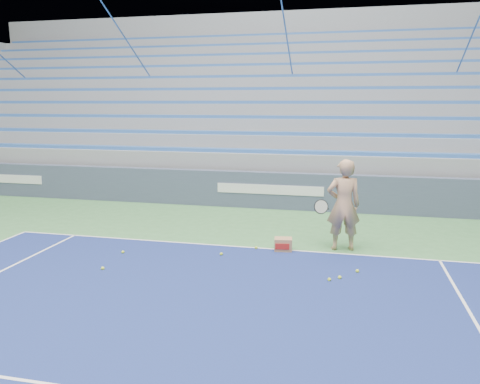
% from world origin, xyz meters
% --- Properties ---
extents(sponsor_barrier, '(30.00, 0.32, 1.10)m').
position_xyz_m(sponsor_barrier, '(0.00, 15.88, 0.55)').
color(sponsor_barrier, '#3E485F').
rests_on(sponsor_barrier, ground).
extents(bleachers, '(31.00, 9.15, 7.30)m').
position_xyz_m(bleachers, '(0.00, 21.60, 2.36)').
color(bleachers, gray).
rests_on(bleachers, ground).
extents(tennis_player, '(1.01, 0.92, 1.99)m').
position_xyz_m(tennis_player, '(2.17, 12.24, 0.99)').
color(tennis_player, tan).
rests_on(tennis_player, ground).
extents(ball_box, '(0.41, 0.34, 0.28)m').
position_xyz_m(ball_box, '(0.93, 11.85, 0.14)').
color(ball_box, '#A3764F').
rests_on(ball_box, ground).
extents(tennis_ball_0, '(0.07, 0.07, 0.07)m').
position_xyz_m(tennis_ball_0, '(1.98, 10.29, 0.03)').
color(tennis_ball_0, '#CDEA2F').
rests_on(tennis_ball_0, ground).
extents(tennis_ball_1, '(0.07, 0.07, 0.07)m').
position_xyz_m(tennis_ball_1, '(2.16, 10.44, 0.03)').
color(tennis_ball_1, '#CDEA2F').
rests_on(tennis_ball_1, ground).
extents(tennis_ball_2, '(0.07, 0.07, 0.07)m').
position_xyz_m(tennis_ball_2, '(2.47, 10.84, 0.03)').
color(tennis_ball_2, '#CDEA2F').
rests_on(tennis_ball_2, ground).
extents(tennis_ball_3, '(0.07, 0.07, 0.07)m').
position_xyz_m(tennis_ball_3, '(-0.29, 11.24, 0.03)').
color(tennis_ball_3, '#CDEA2F').
rests_on(tennis_ball_3, ground).
extents(tennis_ball_4, '(0.07, 0.07, 0.07)m').
position_xyz_m(tennis_ball_4, '(-2.28, 9.91, 0.03)').
color(tennis_ball_4, '#CDEA2F').
rests_on(tennis_ball_4, ground).
extents(tennis_ball_5, '(0.07, 0.07, 0.07)m').
position_xyz_m(tennis_ball_5, '(0.34, 11.83, 0.03)').
color(tennis_ball_5, '#CDEA2F').
rests_on(tennis_ball_5, ground).
extents(tennis_ball_6, '(0.07, 0.07, 0.07)m').
position_xyz_m(tennis_ball_6, '(-2.36, 10.91, 0.03)').
color(tennis_ball_6, '#CDEA2F').
rests_on(tennis_ball_6, ground).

